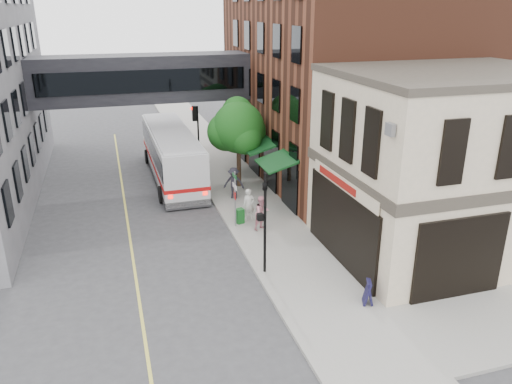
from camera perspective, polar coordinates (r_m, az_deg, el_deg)
ground at (r=20.28m, az=1.65°, el=-12.24°), size 120.00×120.00×0.00m
sidewalk_main at (r=32.93m, az=-2.72°, el=1.16°), size 4.00×60.00×0.15m
corner_building at (r=24.17m, az=20.83°, el=2.91°), size 10.19×8.12×8.45m
brick_building at (r=35.01m, az=9.79°, el=13.68°), size 13.76×18.00×14.00m
skyway_bridge at (r=34.54m, az=-12.87°, el=12.57°), size 14.00×3.18×3.00m
traffic_signal_near at (r=20.68m, az=0.96°, el=-2.21°), size 0.44×0.22×4.60m
traffic_signal_far at (r=34.51m, az=-6.88°, el=7.58°), size 0.53×0.28×4.50m
street_sign_pole at (r=25.54m, az=-2.42°, el=-0.23°), size 0.08×0.75×3.00m
street_tree at (r=31.17m, az=-2.13°, el=7.40°), size 3.80×3.20×5.60m
lane_marking at (r=28.37m, az=-14.53°, el=-2.93°), size 0.12×40.00×0.01m
bus at (r=33.81m, az=-9.61°, el=4.49°), size 2.99×12.03×3.23m
pedestrian_a at (r=26.62m, az=-0.82°, el=-1.46°), size 0.65×0.44×1.72m
pedestrian_b at (r=25.46m, az=0.69°, el=-2.41°), size 1.08×0.99×1.81m
pedestrian_c at (r=29.64m, az=-2.55°, el=1.04°), size 1.41×1.12×1.91m
newspaper_box at (r=26.40m, az=-1.86°, el=-2.75°), size 0.48×0.44×0.80m
sandwich_board at (r=20.04m, az=12.71°, el=-11.10°), size 0.52×0.63×0.96m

